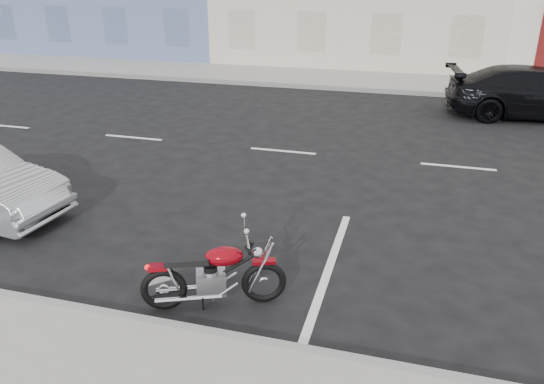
{
  "coord_description": "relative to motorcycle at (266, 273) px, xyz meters",
  "views": [
    {
      "loc": [
        1.01,
        -11.68,
        4.09
      ],
      "look_at": [
        -1.07,
        -4.27,
        0.8
      ],
      "focal_mm": 35.0,
      "sensor_mm": 36.0,
      "label": 1
    }
  ],
  "objects": [
    {
      "name": "car_far",
      "position": [
        4.9,
        11.0,
        0.3
      ],
      "size": [
        5.2,
        2.62,
        1.45
      ],
      "primitive_type": "imported",
      "rotation": [
        0.0,
        0.0,
        1.69
      ],
      "color": "black",
      "rests_on": "ground"
    },
    {
      "name": "sidewalk_far",
      "position": [
        -4.34,
        14.74,
        -0.35
      ],
      "size": [
        80.0,
        3.4,
        0.15
      ],
      "primitive_type": "cube",
      "color": "gray",
      "rests_on": "ground"
    },
    {
      "name": "ground",
      "position": [
        0.66,
        6.04,
        -0.43
      ],
      "size": [
        120.0,
        120.0,
        0.0
      ],
      "primitive_type": "plane",
      "color": "black",
      "rests_on": "ground"
    },
    {
      "name": "motorcycle",
      "position": [
        0.0,
        0.0,
        0.0
      ],
      "size": [
        1.77,
        0.91,
        0.94
      ],
      "rotation": [
        0.0,
        0.0,
        0.4
      ],
      "color": "black",
      "rests_on": "ground"
    },
    {
      "name": "curb_far",
      "position": [
        -4.34,
        13.04,
        -0.35
      ],
      "size": [
        80.0,
        0.12,
        0.16
      ],
      "primitive_type": "cube",
      "color": "gray",
      "rests_on": "ground"
    }
  ]
}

